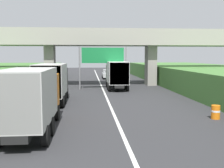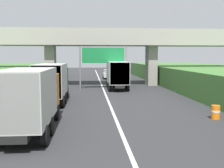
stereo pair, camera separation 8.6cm
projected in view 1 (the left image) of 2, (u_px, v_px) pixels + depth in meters
lane_centre_stripe at (105, 93)px, 30.08m from camera, size 0.20×102.34×0.01m
overpass_bridge at (101, 44)px, 37.21m from camera, size 40.00×4.80×7.76m
overhead_highway_sign at (103, 58)px, 33.03m from camera, size 5.88×0.18×5.26m
speed_limit_sign at (12, 92)px, 19.78m from camera, size 0.60×0.08×2.23m
truck_orange at (31, 97)px, 14.19m from camera, size 2.44×7.30×3.44m
truck_green at (116, 74)px, 33.48m from camera, size 2.44×7.30×3.44m
truck_black at (52, 81)px, 23.38m from camera, size 2.44×7.30×3.44m
car_silver at (107, 74)px, 49.23m from camera, size 1.86×4.10×1.72m
construction_barrel_2 at (216, 112)px, 17.52m from camera, size 0.57×0.57×0.90m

